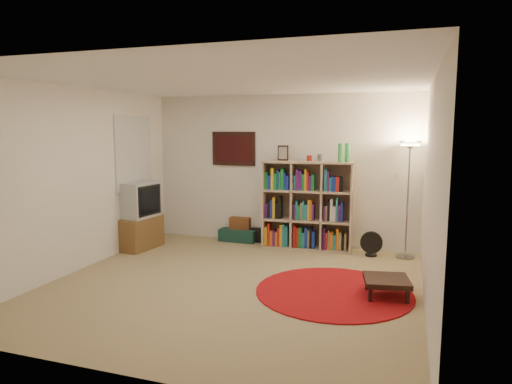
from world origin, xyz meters
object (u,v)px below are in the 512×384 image
suitcase (240,234)px  tv_stand (137,216)px  side_table (387,281)px  floor_fan (371,244)px  floor_lamp (409,161)px  bookshelf (306,207)px

suitcase → tv_stand: bearing=-142.2°
suitcase → side_table: (2.57, -2.03, 0.09)m
floor_fan → tv_stand: bearing=-170.5°
floor_fan → side_table: (0.30, -1.71, -0.00)m
side_table → tv_stand: bearing=165.7°
floor_lamp → suitcase: (-2.77, 0.23, -1.36)m
bookshelf → side_table: bookshelf is taller
bookshelf → floor_fan: 1.17m
bookshelf → tv_stand: bearing=-166.2°
floor_fan → side_table: bearing=-81.3°
floor_fan → suitcase: size_ratio=0.59×
tv_stand → floor_lamp: bearing=17.1°
floor_lamp → tv_stand: bearing=-169.3°
tv_stand → suitcase: (1.40, 1.02, -0.42)m
bookshelf → tv_stand: (-2.61, -0.84, -0.17)m
suitcase → bookshelf: bearing=-6.8°
tv_stand → side_table: (3.97, -1.01, -0.33)m
floor_lamp → suitcase: bearing=175.2°
tv_stand → side_table: size_ratio=1.87×
floor_lamp → side_table: floor_lamp is taller
floor_lamp → side_table: 2.21m
suitcase → side_table: side_table is taller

